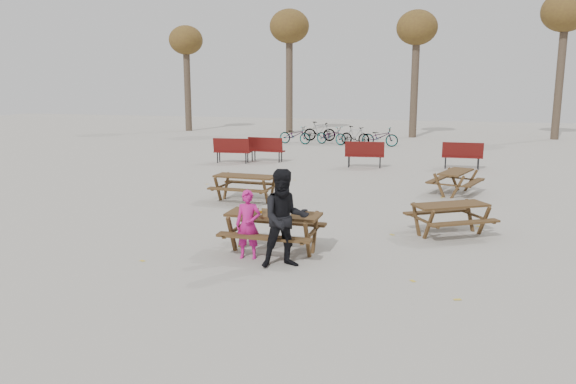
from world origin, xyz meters
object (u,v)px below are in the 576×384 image
(adult, at_px, (285,219))
(picnic_table_east, at_px, (450,219))
(picnic_table_far, at_px, (455,183))
(child, at_px, (248,224))
(picnic_table_north, at_px, (245,188))
(main_picnic_table, at_px, (274,223))
(food_tray, at_px, (286,214))
(soda_bottle, at_px, (260,211))

(adult, xyz_separation_m, picnic_table_east, (2.82, 3.03, -0.54))
(adult, xyz_separation_m, picnic_table_far, (2.95, 7.78, -0.54))
(picnic_table_east, height_order, picnic_table_far, picnic_table_far)
(child, xyz_separation_m, picnic_table_north, (-1.85, 4.81, -0.28))
(main_picnic_table, distance_m, adult, 0.97)
(food_tray, xyz_separation_m, picnic_table_east, (3.01, 2.30, -0.45))
(soda_bottle, xyz_separation_m, picnic_table_north, (-1.98, 4.51, -0.48))
(main_picnic_table, xyz_separation_m, picnic_table_far, (3.41, 6.99, -0.24))
(child, bearing_deg, food_tray, 26.19)
(food_tray, distance_m, child, 0.76)
(adult, bearing_deg, main_picnic_table, 92.67)
(food_tray, distance_m, soda_bottle, 0.49)
(picnic_table_far, bearing_deg, picnic_table_north, 132.95)
(main_picnic_table, relative_size, picnic_table_east, 1.13)
(soda_bottle, bearing_deg, picnic_table_north, 113.75)
(soda_bottle, xyz_separation_m, child, (-0.14, -0.30, -0.20))
(soda_bottle, xyz_separation_m, picnic_table_far, (3.61, 7.20, -0.50))
(picnic_table_east, distance_m, picnic_table_far, 4.76)
(picnic_table_east, bearing_deg, soda_bottle, -177.30)
(picnic_table_far, bearing_deg, main_picnic_table, 171.28)
(food_tray, height_order, picnic_table_north, food_tray)
(food_tray, relative_size, picnic_table_far, 0.11)
(picnic_table_north, relative_size, picnic_table_far, 1.06)
(soda_bottle, xyz_separation_m, adult, (0.66, -0.59, 0.04))
(adult, height_order, picnic_table_north, adult)
(picnic_table_east, bearing_deg, adult, -165.26)
(soda_bottle, distance_m, child, 0.38)
(adult, distance_m, picnic_table_east, 4.17)
(picnic_table_north, bearing_deg, food_tray, -58.32)
(food_tray, xyz_separation_m, picnic_table_far, (3.15, 7.05, -0.45))
(picnic_table_north, distance_m, picnic_table_far, 6.21)
(main_picnic_table, xyz_separation_m, picnic_table_north, (-2.18, 4.30, -0.22))
(food_tray, height_order, picnic_table_far, food_tray)
(main_picnic_table, relative_size, picnic_table_far, 1.13)
(main_picnic_table, relative_size, food_tray, 10.00)
(child, relative_size, adult, 0.73)
(main_picnic_table, xyz_separation_m, soda_bottle, (-0.20, -0.20, 0.26))
(food_tray, bearing_deg, adult, -75.00)
(picnic_table_north, bearing_deg, soda_bottle, -63.87)
(child, distance_m, picnic_table_far, 8.38)
(main_picnic_table, xyz_separation_m, adult, (0.46, -0.79, 0.30))
(adult, bearing_deg, picnic_table_east, 19.53)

